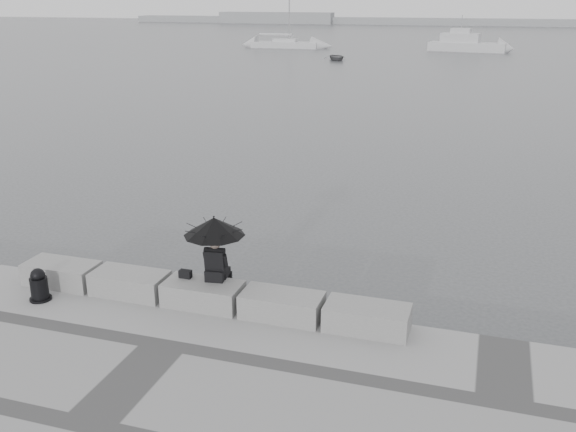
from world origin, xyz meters
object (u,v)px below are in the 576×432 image
(seated_person, at_px, (214,233))
(motor_cruiser, at_px, (468,44))
(sailboat_left, at_px, (285,44))
(dinghy, at_px, (336,57))
(mooring_bollard, at_px, (39,287))

(seated_person, height_order, motor_cruiser, motor_cruiser)
(sailboat_left, relative_size, motor_cruiser, 1.32)
(seated_person, height_order, dinghy, seated_person)
(seated_person, relative_size, motor_cruiser, 0.14)
(dinghy, bearing_deg, mooring_bollard, -105.72)
(dinghy, bearing_deg, motor_cruiser, 28.49)
(seated_person, height_order, sailboat_left, sailboat_left)
(sailboat_left, bearing_deg, dinghy, -57.70)
(seated_person, distance_m, motor_cruiser, 75.06)
(mooring_bollard, bearing_deg, motor_cruiser, 86.29)
(motor_cruiser, height_order, dinghy, motor_cruiser)
(motor_cruiser, bearing_deg, sailboat_left, -168.35)
(mooring_bollard, bearing_deg, dinghy, 97.66)
(seated_person, distance_m, sailboat_left, 76.92)
(seated_person, xyz_separation_m, motor_cruiser, (1.38, 75.04, -1.13))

